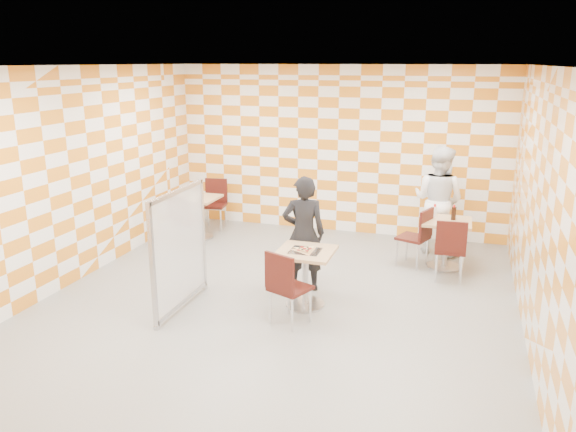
# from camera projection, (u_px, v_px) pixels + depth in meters

# --- Properties ---
(room_shell) EXTENTS (7.00, 7.00, 7.00)m
(room_shell) POSITION_uv_depth(u_px,v_px,m) (289.00, 183.00, 7.38)
(room_shell) COLOR gray
(room_shell) RESTS_ON ground
(main_table) EXTENTS (0.70, 0.70, 0.75)m
(main_table) POSITION_uv_depth(u_px,v_px,m) (305.00, 268.00, 7.12)
(main_table) COLOR tan
(main_table) RESTS_ON ground
(second_table) EXTENTS (0.70, 0.70, 0.75)m
(second_table) POSITION_uv_depth(u_px,v_px,m) (446.00, 236.00, 8.46)
(second_table) COLOR tan
(second_table) RESTS_ON ground
(empty_table) EXTENTS (0.70, 0.70, 0.75)m
(empty_table) POSITION_uv_depth(u_px,v_px,m) (198.00, 210.00, 9.89)
(empty_table) COLOR tan
(empty_table) RESTS_ON ground
(chair_main_front) EXTENTS (0.55, 0.56, 0.92)m
(chair_main_front) POSITION_uv_depth(u_px,v_px,m) (285.00, 283.00, 6.56)
(chair_main_front) COLOR #3A100B
(chair_main_front) RESTS_ON ground
(chair_second_front) EXTENTS (0.44, 0.45, 0.92)m
(chair_second_front) POSITION_uv_depth(u_px,v_px,m) (450.00, 246.00, 7.89)
(chair_second_front) COLOR #3A100B
(chair_second_front) RESTS_ON ground
(chair_second_side) EXTENTS (0.55, 0.54, 0.92)m
(chair_second_side) POSITION_uv_depth(u_px,v_px,m) (419.00, 233.00, 8.47)
(chair_second_side) COLOR #3A100B
(chair_second_side) RESTS_ON ground
(chair_empty_near) EXTENTS (0.49, 0.50, 0.92)m
(chair_empty_near) POSITION_uv_depth(u_px,v_px,m) (183.00, 217.00, 9.31)
(chair_empty_near) COLOR #3A100B
(chair_empty_near) RESTS_ON ground
(chair_empty_far) EXTENTS (0.48, 0.49, 0.92)m
(chair_empty_far) POSITION_uv_depth(u_px,v_px,m) (215.00, 199.00, 10.53)
(chair_empty_far) COLOR #3A100B
(chair_empty_far) RESTS_ON ground
(partition) EXTENTS (0.08, 1.38, 1.55)m
(partition) POSITION_uv_depth(u_px,v_px,m) (180.00, 249.00, 7.00)
(partition) COLOR white
(partition) RESTS_ON ground
(man_dark) EXTENTS (0.67, 0.54, 1.59)m
(man_dark) POSITION_uv_depth(u_px,v_px,m) (304.00, 234.00, 7.58)
(man_dark) COLOR black
(man_dark) RESTS_ON ground
(man_white) EXTENTS (1.05, 0.96, 1.77)m
(man_white) POSITION_uv_depth(u_px,v_px,m) (438.00, 200.00, 9.06)
(man_white) COLOR white
(man_white) RESTS_ON ground
(pizza_on_foil) EXTENTS (0.40, 0.40, 0.04)m
(pizza_on_foil) POSITION_uv_depth(u_px,v_px,m) (305.00, 250.00, 7.04)
(pizza_on_foil) COLOR silver
(pizza_on_foil) RESTS_ON main_table
(sport_bottle) EXTENTS (0.06, 0.06, 0.20)m
(sport_bottle) POSITION_uv_depth(u_px,v_px,m) (435.00, 211.00, 8.56)
(sport_bottle) COLOR white
(sport_bottle) RESTS_ON second_table
(soda_bottle) EXTENTS (0.07, 0.07, 0.23)m
(soda_bottle) POSITION_uv_depth(u_px,v_px,m) (454.00, 213.00, 8.39)
(soda_bottle) COLOR black
(soda_bottle) RESTS_ON second_table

